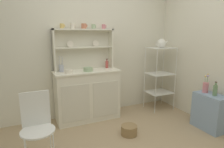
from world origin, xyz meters
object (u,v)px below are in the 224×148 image
Objects in this scene: cup_gold_0 at (62,26)px; wire_chair at (37,123)px; bakers_rack at (160,71)px; floor_basket at (129,130)px; jam_bottle at (107,64)px; porcelain_teapot at (161,43)px; utensil_jar at (61,68)px; flower_vase at (206,87)px; side_shelf_blue at (210,112)px; bowl_mixing_large at (69,71)px; hutch_shelf_unit at (83,46)px; oil_bottle at (215,90)px; hutch_cabinet at (87,94)px.

wire_chair is at bearing -115.71° from cup_gold_0.
bakers_rack is 1.42m from floor_basket.
wire_chair is (-2.29, -0.84, -0.24)m from bakers_rack.
jam_bottle is 1.10m from porcelain_teapot.
wire_chair is at bearing -114.23° from utensil_jar.
jam_bottle is 0.80m from utensil_jar.
side_shelf_blue is at bearing -90.27° from flower_vase.
cup_gold_0 is (-0.73, 0.91, 1.51)m from floor_basket.
cup_gold_0 reaches higher than side_shelf_blue.
side_shelf_blue is (0.18, -1.02, -0.48)m from bakers_rack.
jam_bottle is 0.54× the size of flower_vase.
bowl_mixing_large is at bearing 134.09° from floor_basket.
jam_bottle reaches higher than wire_chair.
side_shelf_blue is 1.29m from floor_basket.
hutch_shelf_unit is at bearing 140.84° from side_shelf_blue.
hutch_shelf_unit is 1.83× the size of side_shelf_blue.
hutch_shelf_unit reaches higher than flower_vase.
floor_basket is at bearing -51.52° from cup_gold_0.
bakers_rack is 7.37× the size of jam_bottle.
utensil_jar reaches higher than jam_bottle.
oil_bottle is at bearing -46.74° from jam_bottle.
porcelain_teapot reaches higher than side_shelf_blue.
flower_vase is at bearing -30.38° from cup_gold_0.
wire_chair is 1.70m from jam_bottle.
cup_gold_0 reaches higher than floor_basket.
floor_basket is at bearing -147.35° from porcelain_teapot.
flower_vase is (0.18, -0.90, -0.63)m from porcelain_teapot.
porcelain_teapot is at bearing -4.91° from hutch_cabinet.
utensil_jar is 1.19× the size of oil_bottle.
jam_bottle is at bearing 168.47° from bakers_rack.
jam_bottle is 1.66m from flower_vase.
hutch_shelf_unit is at bearing 6.82° from cup_gold_0.
hutch_cabinet is at bearing -19.37° from cup_gold_0.
floor_basket is at bearing 161.97° from oil_bottle.
porcelain_teapot is at bearing 1.26° from wire_chair.
cup_gold_0 is 0.37× the size of oil_bottle.
wire_chair reaches higher than oil_bottle.
oil_bottle is (0.18, -1.07, -0.64)m from porcelain_teapot.
wire_chair is (-0.87, -0.96, 0.08)m from hutch_cabinet.
jam_bottle is at bearing -10.92° from hutch_shelf_unit.
jam_bottle is 0.65× the size of porcelain_teapot.
hutch_shelf_unit is 12.98× the size of cup_gold_0.
hutch_shelf_unit is 2.08m from flower_vase.
hutch_shelf_unit is at bearing 12.02° from utensil_jar.
hutch_cabinet is at bearing -167.88° from jam_bottle.
hutch_cabinet is 1.97m from side_shelf_blue.
cup_gold_0 is (-1.77, 0.24, 0.82)m from bakers_rack.
hutch_cabinet reaches higher than side_shelf_blue.
utensil_jar is (0.47, 1.04, 0.40)m from wire_chair.
wire_chair is at bearing -127.69° from hutch_shelf_unit.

